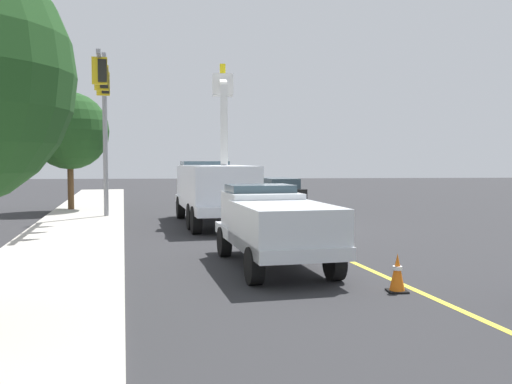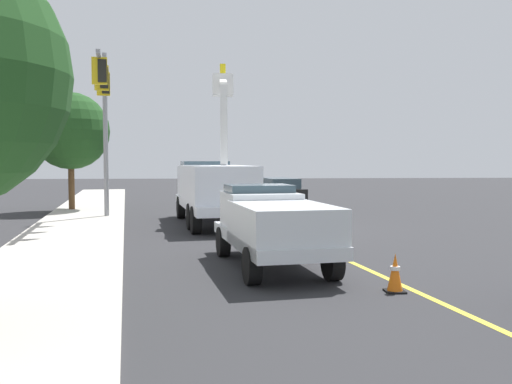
{
  "view_description": "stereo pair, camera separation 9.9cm",
  "coord_description": "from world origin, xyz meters",
  "px_view_note": "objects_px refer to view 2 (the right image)",
  "views": [
    {
      "loc": [
        -21.53,
        2.65,
        2.76
      ],
      "look_at": [
        1.57,
        0.8,
        1.4
      ],
      "focal_mm": 38.72,
      "sensor_mm": 36.0,
      "label": 1
    },
    {
      "loc": [
        -21.54,
        2.56,
        2.76
      ],
      "look_at": [
        1.57,
        0.8,
        1.4
      ],
      "focal_mm": 38.72,
      "sensor_mm": 36.0,
      "label": 2
    }
  ],
  "objects_px": {
    "traffic_cone_leading": "(395,273)",
    "traffic_signal_mast": "(104,102)",
    "utility_bucket_truck": "(214,187)",
    "passing_minivan": "(279,190)",
    "traffic_cone_mid_front": "(283,227)",
    "service_pickup_truck": "(272,224)",
    "traffic_cone_mid_rear": "(240,207)"
  },
  "relations": [
    {
      "from": "traffic_cone_mid_front",
      "to": "traffic_signal_mast",
      "type": "height_order",
      "value": "traffic_signal_mast"
    },
    {
      "from": "passing_minivan",
      "to": "traffic_cone_leading",
      "type": "height_order",
      "value": "passing_minivan"
    },
    {
      "from": "traffic_cone_mid_rear",
      "to": "traffic_signal_mast",
      "type": "xyz_separation_m",
      "value": [
        -3.77,
        6.02,
        4.88
      ]
    },
    {
      "from": "utility_bucket_truck",
      "to": "traffic_signal_mast",
      "type": "xyz_separation_m",
      "value": [
        0.82,
        4.7,
        3.62
      ]
    },
    {
      "from": "passing_minivan",
      "to": "traffic_signal_mast",
      "type": "distance_m",
      "value": 12.26
    },
    {
      "from": "traffic_cone_leading",
      "to": "traffic_cone_mid_rear",
      "type": "bearing_deg",
      "value": 8.18
    },
    {
      "from": "service_pickup_truck",
      "to": "traffic_cone_mid_front",
      "type": "xyz_separation_m",
      "value": [
        5.11,
        -0.92,
        -0.71
      ]
    },
    {
      "from": "traffic_cone_leading",
      "to": "traffic_cone_mid_rear",
      "type": "xyz_separation_m",
      "value": [
        17.04,
        2.45,
        -0.04
      ]
    },
    {
      "from": "traffic_cone_mid_front",
      "to": "traffic_cone_mid_rear",
      "type": "xyz_separation_m",
      "value": [
        9.08,
        1.1,
        -0.06
      ]
    },
    {
      "from": "service_pickup_truck",
      "to": "traffic_cone_mid_front",
      "type": "bearing_deg",
      "value": -10.2
    },
    {
      "from": "traffic_cone_mid_front",
      "to": "service_pickup_truck",
      "type": "bearing_deg",
      "value": 169.8
    },
    {
      "from": "traffic_cone_leading",
      "to": "traffic_signal_mast",
      "type": "bearing_deg",
      "value": 32.56
    },
    {
      "from": "passing_minivan",
      "to": "utility_bucket_truck",
      "type": "bearing_deg",
      "value": 155.82
    },
    {
      "from": "utility_bucket_truck",
      "to": "service_pickup_truck",
      "type": "relative_size",
      "value": 1.45
    },
    {
      "from": "traffic_signal_mast",
      "to": "traffic_cone_leading",
      "type": "bearing_deg",
      "value": -147.44
    },
    {
      "from": "traffic_cone_leading",
      "to": "traffic_signal_mast",
      "type": "distance_m",
      "value": 16.47
    },
    {
      "from": "utility_bucket_truck",
      "to": "traffic_cone_mid_front",
      "type": "xyz_separation_m",
      "value": [
        -4.49,
        -2.42,
        -1.2
      ]
    },
    {
      "from": "service_pickup_truck",
      "to": "traffic_signal_mast",
      "type": "bearing_deg",
      "value": 30.77
    },
    {
      "from": "traffic_signal_mast",
      "to": "passing_minivan",
      "type": "bearing_deg",
      "value": -47.92
    },
    {
      "from": "traffic_cone_mid_front",
      "to": "traffic_signal_mast",
      "type": "relative_size",
      "value": 0.11
    },
    {
      "from": "passing_minivan",
      "to": "traffic_cone_mid_front",
      "type": "xyz_separation_m",
      "value": [
        -13.01,
        1.4,
        -0.56
      ]
    },
    {
      "from": "service_pickup_truck",
      "to": "traffic_cone_leading",
      "type": "distance_m",
      "value": 3.71
    },
    {
      "from": "utility_bucket_truck",
      "to": "traffic_signal_mast",
      "type": "distance_m",
      "value": 5.99
    },
    {
      "from": "utility_bucket_truck",
      "to": "traffic_cone_mid_front",
      "type": "relative_size",
      "value": 10.15
    },
    {
      "from": "utility_bucket_truck",
      "to": "traffic_cone_mid_rear",
      "type": "bearing_deg",
      "value": -16.08
    },
    {
      "from": "utility_bucket_truck",
      "to": "passing_minivan",
      "type": "relative_size",
      "value": 1.69
    },
    {
      "from": "utility_bucket_truck",
      "to": "passing_minivan",
      "type": "height_order",
      "value": "utility_bucket_truck"
    },
    {
      "from": "traffic_signal_mast",
      "to": "traffic_cone_mid_rear",
      "type": "bearing_deg",
      "value": -57.98
    },
    {
      "from": "passing_minivan",
      "to": "traffic_cone_mid_rear",
      "type": "xyz_separation_m",
      "value": [
        -3.93,
        2.5,
        -0.62
      ]
    },
    {
      "from": "service_pickup_truck",
      "to": "traffic_cone_leading",
      "type": "height_order",
      "value": "service_pickup_truck"
    },
    {
      "from": "passing_minivan",
      "to": "service_pickup_truck",
      "type": "bearing_deg",
      "value": 172.69
    },
    {
      "from": "traffic_cone_leading",
      "to": "traffic_signal_mast",
      "type": "relative_size",
      "value": 0.11
    }
  ]
}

